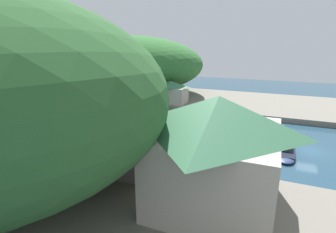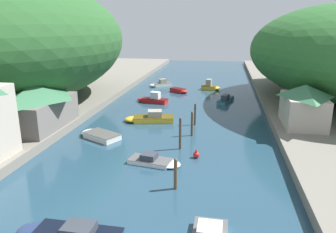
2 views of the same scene
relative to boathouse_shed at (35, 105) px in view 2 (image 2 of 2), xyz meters
name	(u,v)px [view 2 (image 2 of 2)]	position (x,y,z in m)	size (l,w,h in m)	color
water_surface	(180,115)	(14.54, 10.50, -3.43)	(130.00, 130.00, 0.00)	#234256
left_bank	(27,105)	(-7.92, 10.50, -2.98)	(22.00, 120.00, 0.91)	slate
hillside_left	(16,41)	(-9.02, 11.24, 6.07)	(28.74, 40.23, 17.18)	#285628
boathouse_shed	(35,105)	(0.00, 0.00, 0.00)	(6.21, 9.66, 4.87)	slate
right_bank_cottage	(304,104)	(29.12, 5.63, -0.14)	(4.47, 7.12, 4.63)	#B2A899
boat_near_quay	(98,135)	(7.02, 0.12, -3.12)	(5.27, 4.17, 0.63)	silver
boat_navy_launch	(155,161)	(14.52, -5.57, -3.16)	(4.92, 2.55, 0.90)	white
boat_far_upstream	(149,118)	(11.09, 6.93, -2.99)	(6.50, 3.39, 1.42)	gold
boat_cabin_cruiser	(180,91)	(12.56, 25.10, -3.08)	(3.66, 3.25, 0.71)	red
boat_moored_right	(211,87)	(17.90, 28.60, -2.86)	(3.59, 2.25, 1.94)	gold
boat_small_dinghy	(152,99)	(9.30, 16.94, -2.92)	(5.20, 2.54, 1.73)	red
boat_mid_channel	(160,84)	(7.97, 30.32, -2.99)	(4.45, 3.86, 1.41)	silver
boat_white_cruiser	(227,99)	(20.81, 19.68, -3.06)	(3.03, 6.27, 1.20)	teal
mooring_post_nearest	(176,174)	(16.98, -9.74, -2.19)	(0.28, 0.28, 2.47)	brown
mooring_post_middle	(180,133)	(16.25, -1.67, -1.81)	(0.26, 0.26, 3.24)	#4C3D2D
mooring_post_fourth	(192,124)	(16.99, 2.49, -2.04)	(0.26, 0.26, 2.77)	#4C3D2D
mooring_post_farthest	(195,114)	(16.97, 6.50, -2.08)	(0.25, 0.25, 2.70)	#4C3D2D
channel_buoy_near	(196,154)	(18.02, -3.64, -3.09)	(0.60, 0.60, 0.89)	red
person_on_quay	(54,121)	(2.40, -0.65, -1.54)	(0.35, 0.44, 1.69)	#282D3D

